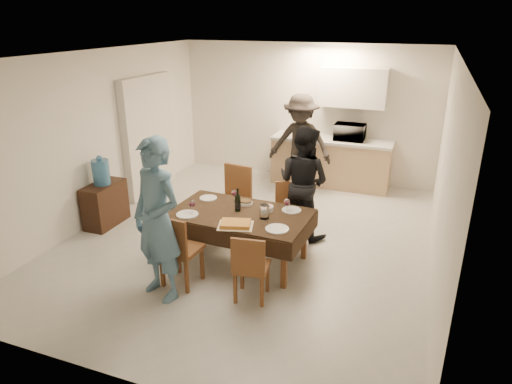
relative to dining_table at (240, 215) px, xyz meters
The scene contains 33 objects.
floor 0.93m from the dining_table, 100.01° to the left, with size 5.00×6.00×0.02m, color #AAAAA5.
ceiling 2.05m from the dining_table, 100.01° to the left, with size 5.00×6.00×0.02m, color white.
wall_back 3.70m from the dining_table, 91.78° to the left, with size 5.00×0.02×2.60m, color silver.
wall_front 2.45m from the dining_table, 92.76° to the right, with size 5.00×0.02×2.60m, color silver.
wall_left 2.77m from the dining_table, 166.18° to the left, with size 0.02×6.00×2.60m, color silver.
wall_right 2.55m from the dining_table, 15.07° to the left, with size 0.02×6.00×2.60m, color silver.
stub_partition 3.16m from the dining_table, 143.97° to the left, with size 0.15×1.40×2.10m, color beige.
kitchen_base_cabinet 3.37m from the dining_table, 81.67° to the left, with size 2.20×0.60×0.86m, color tan.
kitchen_worktop 3.37m from the dining_table, 81.67° to the left, with size 2.24×0.64×0.05m, color #BABAB4.
upper_cabinet 3.75m from the dining_table, 77.20° to the left, with size 1.20×0.34×0.70m, color silver.
dining_table is the anchor object (origin of this frame).
chair_near_left 0.96m from the dining_table, 118.22° to the right, with size 0.45×0.45×0.50m.
chair_near_right 0.96m from the dining_table, 61.51° to the right, with size 0.43×0.43×0.45m.
chair_far_left 0.80m from the dining_table, 124.49° to the left, with size 0.51×0.51×0.54m.
chair_far_right 0.82m from the dining_table, 56.04° to the left, with size 0.51×0.53×0.47m.
console 2.44m from the dining_table, behind, with size 0.36×0.72×0.67m, color black.
water_jug 2.42m from the dining_table, behind, with size 0.26×0.26×0.38m, color teal.
wine_bottle 0.20m from the dining_table, 135.00° to the left, with size 0.08×0.08×0.31m, color black, non-canonical shape.
water_pitcher 0.37m from the dining_table, ahead, with size 0.12×0.12×0.18m, color white.
savoury_tart 0.40m from the dining_table, 75.26° to the right, with size 0.42×0.31×0.05m, color gold.
salad_bowl 0.36m from the dining_table, 30.96° to the left, with size 0.17×0.17×0.07m, color silver.
mushroom_dish 0.29m from the dining_table, 100.12° to the left, with size 0.21×0.21×0.04m, color silver.
wine_glass_a 0.62m from the dining_table, 155.56° to the right, with size 0.09×0.09×0.20m, color white, non-canonical shape.
wine_glass_b 0.62m from the dining_table, 24.44° to the left, with size 0.08×0.08×0.18m, color white, non-canonical shape.
wine_glass_c 0.38m from the dining_table, 123.69° to the left, with size 0.09×0.09×0.19m, color white, non-canonical shape.
plate_near_left 0.67m from the dining_table, 153.43° to the right, with size 0.28×0.28×0.02m, color silver.
plate_near_right 0.67m from the dining_table, 26.57° to the right, with size 0.28×0.28×0.02m, color silver.
plate_far_left 0.67m from the dining_table, 153.43° to the left, with size 0.24×0.24×0.01m, color silver.
plate_far_right 0.67m from the dining_table, 26.57° to the left, with size 0.25×0.25×0.01m, color silver.
microwave 3.44m from the dining_table, 76.32° to the left, with size 0.55×0.37×0.30m, color silver.
person_near 1.22m from the dining_table, 117.65° to the right, with size 0.69×0.45×1.89m, color slate.
person_far 1.20m from the dining_table, 62.35° to the left, with size 0.80×0.62×1.65m, color black.
person_kitchen 2.88m from the dining_table, 90.02° to the left, with size 1.15×0.66×1.78m, color black.
Camera 1 is at (2.20, -5.59, 3.06)m, focal length 32.00 mm.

